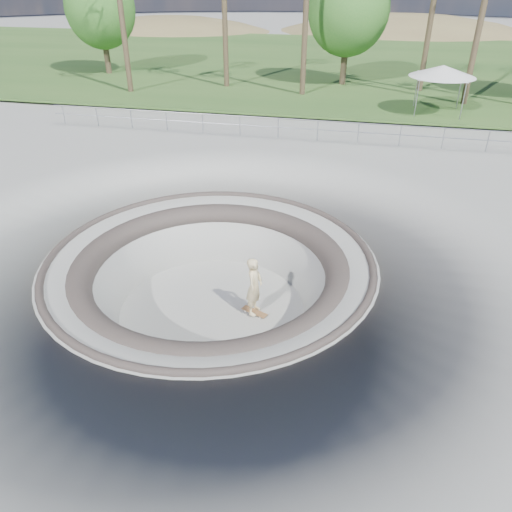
# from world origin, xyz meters

# --- Properties ---
(ground) EXTENTS (180.00, 180.00, 0.00)m
(ground) POSITION_xyz_m (0.00, 0.00, 0.00)
(ground) COLOR gray
(ground) RESTS_ON ground
(skate_bowl) EXTENTS (14.00, 14.00, 4.10)m
(skate_bowl) POSITION_xyz_m (0.00, 0.00, -1.83)
(skate_bowl) COLOR gray
(skate_bowl) RESTS_ON ground
(grass_strip) EXTENTS (180.00, 36.00, 0.12)m
(grass_strip) POSITION_xyz_m (0.00, 34.00, 0.22)
(grass_strip) COLOR #2C5020
(grass_strip) RESTS_ON ground
(distant_hills) EXTENTS (103.20, 45.00, 28.60)m
(distant_hills) POSITION_xyz_m (3.78, 57.17, -7.02)
(distant_hills) COLOR brown
(distant_hills) RESTS_ON ground
(safety_railing) EXTENTS (25.00, 0.06, 1.03)m
(safety_railing) POSITION_xyz_m (0.00, 12.00, 0.69)
(safety_railing) COLOR #919299
(safety_railing) RESTS_ON ground
(skateboard) EXTENTS (0.92, 0.58, 0.09)m
(skateboard) POSITION_xyz_m (1.42, -0.01, -1.83)
(skateboard) COLOR brown
(skateboard) RESTS_ON ground
(skater) EXTENTS (0.56, 0.77, 1.98)m
(skater) POSITION_xyz_m (1.42, -0.01, -0.82)
(skater) COLOR beige
(skater) RESTS_ON skateboard
(canopy_white) EXTENTS (5.23, 5.23, 2.64)m
(canopy_white) POSITION_xyz_m (8.26, 18.43, 2.59)
(canopy_white) COLOR #919299
(canopy_white) RESTS_ON ground
(bushy_tree_left) EXTENTS (5.28, 4.80, 7.61)m
(bushy_tree_left) POSITION_xyz_m (-15.99, 25.32, 4.89)
(bushy_tree_left) COLOR brown
(bushy_tree_left) RESTS_ON ground
(bushy_tree_mid) EXTENTS (5.51, 5.01, 7.95)m
(bushy_tree_mid) POSITION_xyz_m (2.36, 25.21, 5.10)
(bushy_tree_mid) COLOR brown
(bushy_tree_mid) RESTS_ON ground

